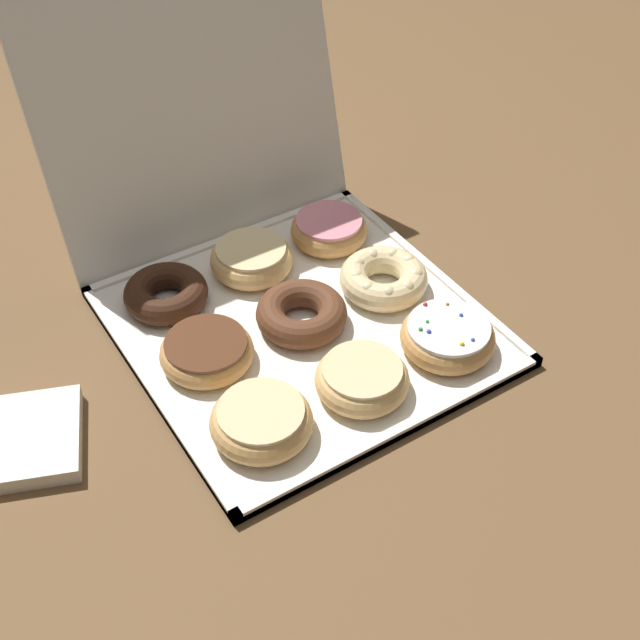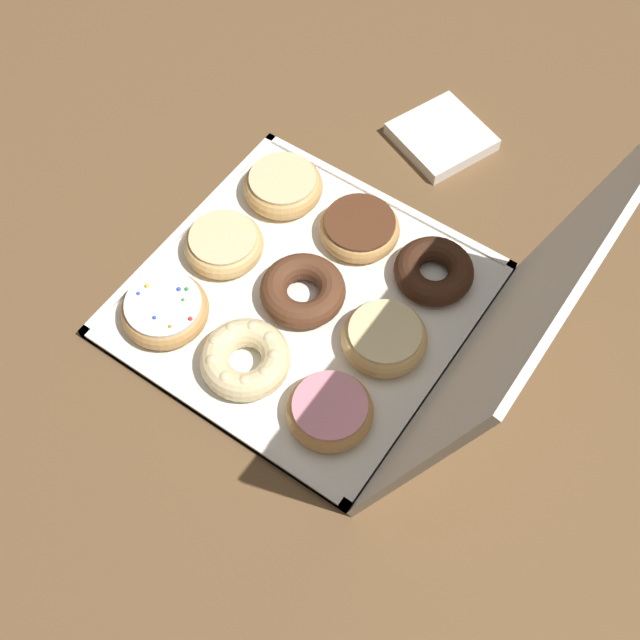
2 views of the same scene
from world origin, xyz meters
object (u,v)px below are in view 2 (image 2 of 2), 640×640
Objects in this scene: chocolate_frosted_donut_3 at (360,228)px; glazed_ring_donut_7 at (383,340)px; glazed_ring_donut_0 at (283,186)px; cruller_donut_5 at (244,358)px; sprinkle_donut_2 at (165,310)px; pink_frosted_donut_8 at (330,411)px; donut_box at (303,300)px; napkin_stack at (442,137)px; glazed_ring_donut_1 at (225,243)px; chocolate_cake_ring_donut_4 at (300,291)px; chocolate_cake_ring_donut_6 at (434,271)px.

chocolate_frosted_donut_3 is 0.19m from glazed_ring_donut_7.
cruller_donut_5 is (0.26, 0.13, 0.00)m from glazed_ring_donut_0.
sprinkle_donut_2 is 1.00× the size of cruller_donut_5.
glazed_ring_donut_0 is at bearing -134.89° from pink_frosted_donut_8.
donut_box is 0.14m from chocolate_frosted_donut_3.
donut_box is at bearing -91.87° from glazed_ring_donut_7.
donut_box is 3.74× the size of chocolate_frosted_donut_3.
chocolate_frosted_donut_3 is 0.90× the size of napkin_stack.
glazed_ring_donut_0 is at bearing 176.99° from glazed_ring_donut_1.
pink_frosted_donut_8 is (-0.00, 0.13, -0.00)m from cruller_donut_5.
glazed_ring_donut_7 reaches higher than donut_box.
chocolate_cake_ring_donut_4 is at bearing -3.06° from chocolate_frosted_donut_3.
glazed_ring_donut_7 reaches higher than chocolate_cake_ring_donut_6.
glazed_ring_donut_0 is at bearing -117.71° from glazed_ring_donut_7.
chocolate_frosted_donut_3 reaches higher than napkin_stack.
napkin_stack is at bearing 149.90° from glazed_ring_donut_0.
chocolate_cake_ring_donut_6 is (-0.26, 0.27, -0.00)m from sprinkle_donut_2.
chocolate_cake_ring_donut_4 and pink_frosted_donut_8 have the same top height.
chocolate_cake_ring_donut_4 is (0.01, 0.13, -0.00)m from glazed_ring_donut_1.
donut_box is 3.91× the size of pink_frosted_donut_8.
pink_frosted_donut_8 reaches higher than chocolate_cake_ring_donut_6.
chocolate_cake_ring_donut_4 is at bearing 87.88° from glazed_ring_donut_1.
cruller_donut_5 reaches higher than chocolate_cake_ring_donut_4.
glazed_ring_donut_7 is (0.00, 0.13, 0.00)m from chocolate_cake_ring_donut_4.
napkin_stack is (-0.24, -0.12, -0.02)m from chocolate_cake_ring_donut_6.
glazed_ring_donut_1 is at bearing -21.36° from napkin_stack.
sprinkle_donut_2 reaches higher than glazed_ring_donut_7.
donut_box is 3.69× the size of glazed_ring_donut_0.
cruller_donut_5 reaches higher than glazed_ring_donut_7.
chocolate_cake_ring_donut_6 is (-0.26, 0.13, -0.00)m from cruller_donut_5.
napkin_stack reaches higher than donut_box.
donut_box is at bearing -45.12° from chocolate_cake_ring_donut_6.
chocolate_cake_ring_donut_4 is 1.06× the size of pink_frosted_donut_8.
glazed_ring_donut_0 reaches higher than glazed_ring_donut_1.
glazed_ring_donut_7 is (0.14, 0.13, 0.00)m from chocolate_frosted_donut_3.
glazed_ring_donut_7 is 0.39m from napkin_stack.
donut_box is 3.77× the size of glazed_ring_donut_7.
glazed_ring_donut_0 is 0.91× the size of napkin_stack.
sprinkle_donut_2 is at bearing -45.48° from chocolate_cake_ring_donut_6.
chocolate_frosted_donut_3 is 0.14m from chocolate_cake_ring_donut_4.
glazed_ring_donut_7 is at bearing 179.98° from pink_frosted_donut_8.
cruller_donut_5 reaches higher than chocolate_cake_ring_donut_6.
sprinkle_donut_2 reaches higher than donut_box.
donut_box is 0.13m from cruller_donut_5.
sprinkle_donut_2 is at bearing -45.83° from donut_box.
glazed_ring_donut_0 is 1.01× the size of chocolate_frosted_donut_3.
glazed_ring_donut_0 is at bearing -30.10° from napkin_stack.
glazed_ring_donut_7 reaches higher than pink_frosted_donut_8.
chocolate_frosted_donut_3 is 1.01× the size of glazed_ring_donut_7.
pink_frosted_donut_8 reaches higher than chocolate_frosted_donut_3.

